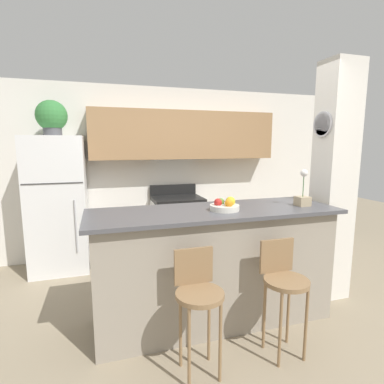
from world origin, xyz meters
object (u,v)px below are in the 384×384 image
object	(u,v)px
stove_range	(178,226)
potted_plant_on_fridge	(52,117)
bar_stool_right	(283,281)
refrigerator	(58,205)
bar_stool_left	(198,294)
orchid_vase	(303,195)
fruit_bowl	(225,206)
trash_bin	(106,257)

from	to	relation	value
stove_range	potted_plant_on_fridge	xyz separation A→B (m)	(-1.65, -0.03, 1.58)
bar_stool_right	refrigerator	bearing A→B (deg)	129.61
bar_stool_right	potted_plant_on_fridge	xyz separation A→B (m)	(-1.92, 2.32, 1.43)
bar_stool_left	orchid_vase	bearing A→B (deg)	22.12
fruit_bowl	trash_bin	distance (m)	2.11
refrigerator	fruit_bowl	size ratio (longest dim) A/B	6.69
bar_stool_left	fruit_bowl	xyz separation A→B (m)	(0.43, 0.54, 0.53)
bar_stool_left	refrigerator	bearing A→B (deg)	117.37
bar_stool_left	orchid_vase	xyz separation A→B (m)	(1.24, 0.51, 0.59)
stove_range	refrigerator	bearing A→B (deg)	-178.88
fruit_bowl	refrigerator	bearing A→B (deg)	132.51
trash_bin	stove_range	bearing A→B (deg)	12.94
stove_range	trash_bin	bearing A→B (deg)	-167.06
orchid_vase	trash_bin	distance (m)	2.65
potted_plant_on_fridge	trash_bin	bearing A→B (deg)	-19.93
refrigerator	orchid_vase	world-z (taller)	refrigerator
stove_range	trash_bin	xyz separation A→B (m)	(-1.06, -0.24, -0.27)
bar_stool_right	orchid_vase	bearing A→B (deg)	43.87
bar_stool_left	potted_plant_on_fridge	xyz separation A→B (m)	(-1.20, 2.32, 1.43)
stove_range	trash_bin	distance (m)	1.12
stove_range	orchid_vase	bearing A→B (deg)	-66.63
potted_plant_on_fridge	orchid_vase	xyz separation A→B (m)	(2.44, -1.81, -0.84)
refrigerator	bar_stool_right	bearing A→B (deg)	-50.39
trash_bin	refrigerator	bearing A→B (deg)	160.08
bar_stool_right	orchid_vase	distance (m)	0.94
refrigerator	fruit_bowl	xyz separation A→B (m)	(1.63, -1.78, 0.24)
bar_stool_left	bar_stool_right	bearing A→B (deg)	0.00
bar_stool_left	potted_plant_on_fridge	distance (m)	2.98
orchid_vase	stove_range	bearing A→B (deg)	113.37
trash_bin	bar_stool_left	bearing A→B (deg)	-73.70
stove_range	fruit_bowl	distance (m)	1.94
refrigerator	potted_plant_on_fridge	xyz separation A→B (m)	(-0.00, 0.00, 1.14)
stove_range	bar_stool_left	bearing A→B (deg)	-100.77
bar_stool_right	fruit_bowl	xyz separation A→B (m)	(-0.29, 0.54, 0.53)
bar_stool_left	orchid_vase	world-z (taller)	orchid_vase
trash_bin	orchid_vase	bearing A→B (deg)	-40.71
bar_stool_left	potted_plant_on_fridge	bearing A→B (deg)	117.37
refrigerator	bar_stool_right	distance (m)	3.02
orchid_vase	fruit_bowl	xyz separation A→B (m)	(-0.81, 0.03, -0.06)
bar_stool_left	orchid_vase	size ratio (longest dim) A/B	2.58
potted_plant_on_fridge	trash_bin	size ratio (longest dim) A/B	1.18
refrigerator	stove_range	bearing A→B (deg)	1.12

